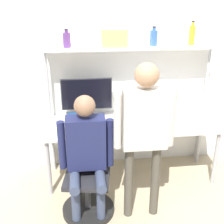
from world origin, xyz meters
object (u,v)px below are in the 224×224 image
at_px(cell_phone, 106,131).
at_px(office_chair, 88,188).
at_px(bottle_amber, 192,35).
at_px(bottle_purple, 67,40).
at_px(monitor, 87,96).
at_px(laptop, 80,125).
at_px(bottle_blue, 154,38).
at_px(storage_box, 114,38).
at_px(person_seated, 86,149).
at_px(person_standing, 144,124).

distance_m(cell_phone, office_chair, 0.66).
bearing_deg(bottle_amber, bottle_purple, 180.00).
xyz_separation_m(monitor, office_chair, (-0.04, -0.81, -0.75)).
relative_size(laptop, bottle_blue, 1.42).
xyz_separation_m(monitor, bottle_amber, (1.25, 0.01, 0.71)).
relative_size(laptop, storage_box, 1.10).
height_order(bottle_blue, bottle_purple, bottle_blue).
relative_size(office_chair, person_seated, 0.69).
distance_m(person_standing, bottle_blue, 1.19).
bearing_deg(laptop, bottle_blue, 20.25).
height_order(bottle_amber, bottle_purple, bottle_amber).
bearing_deg(person_standing, person_seated, 171.94).
relative_size(bottle_blue, bottle_purple, 1.06).
distance_m(bottle_blue, bottle_amber, 0.46).
bearing_deg(storage_box, bottle_purple, 180.00).
bearing_deg(monitor, bottle_amber, 0.63).
bearing_deg(person_standing, office_chair, 166.95).
bearing_deg(bottle_blue, storage_box, 180.00).
xyz_separation_m(office_chair, person_seated, (-0.01, -0.05, 0.50)).
xyz_separation_m(cell_phone, person_seated, (-0.24, -0.47, 0.05)).
bearing_deg(office_chair, laptop, 96.29).
relative_size(monitor, cell_phone, 4.13).
bearing_deg(bottle_blue, monitor, -179.01).
xyz_separation_m(bottle_purple, storage_box, (0.54, -0.00, 0.01)).
xyz_separation_m(laptop, storage_box, (0.43, 0.33, 0.93)).
height_order(cell_phone, person_seated, person_seated).
distance_m(office_chair, bottle_amber, 2.11).
distance_m(bottle_amber, storage_box, 0.92).
bearing_deg(bottle_amber, person_standing, -127.58).
distance_m(office_chair, storage_box, 1.70).
bearing_deg(person_seated, person_standing, -8.06).
height_order(person_standing, storage_box, storage_box).
relative_size(monitor, office_chair, 0.67).
height_order(person_seated, bottle_amber, bottle_amber).
bearing_deg(bottle_amber, storage_box, 180.00).
height_order(bottle_amber, storage_box, bottle_amber).
distance_m(bottle_amber, bottle_purple, 1.46).
height_order(laptop, bottle_blue, bottle_blue).
distance_m(laptop, bottle_amber, 1.68).
relative_size(person_seated, storage_box, 4.69).
bearing_deg(bottle_blue, bottle_purple, 180.00).
bearing_deg(storage_box, office_chair, -114.29).
distance_m(monitor, person_standing, 1.07).
relative_size(office_chair, bottle_purple, 4.45).
relative_size(bottle_amber, storage_box, 0.97).
height_order(laptop, person_seated, person_seated).
bearing_deg(bottle_blue, laptop, -159.75).
relative_size(office_chair, storage_box, 3.25).
height_order(cell_phone, person_standing, person_standing).
height_order(bottle_blue, storage_box, bottle_blue).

